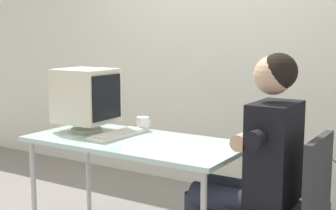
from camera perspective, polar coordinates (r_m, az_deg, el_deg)
The scene contains 7 objects.
wall_back at distance 4.12m, azimuth 11.05°, elevation 9.78°, with size 8.00×0.10×3.00m, color silver.
desk at distance 3.12m, azimuth -4.04°, elevation -5.16°, with size 1.44×0.68×0.72m.
crt_monitor at distance 3.38m, azimuth -9.87°, elevation 1.05°, with size 0.38×0.34×0.44m.
keyboard at distance 3.20m, azimuth -6.02°, elevation -3.55°, with size 0.18×0.46×0.03m.
office_chair at distance 2.68m, azimuth 14.34°, elevation -11.47°, with size 0.48×0.48×0.88m.
person_seated at distance 2.68m, azimuth 10.35°, elevation -6.50°, with size 0.73×0.55×1.31m.
desk_mug at distance 3.37m, azimuth -3.03°, elevation -2.29°, with size 0.09×0.10×0.10m.
Camera 1 is at (1.79, -2.44, 1.40)m, focal length 50.52 mm.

